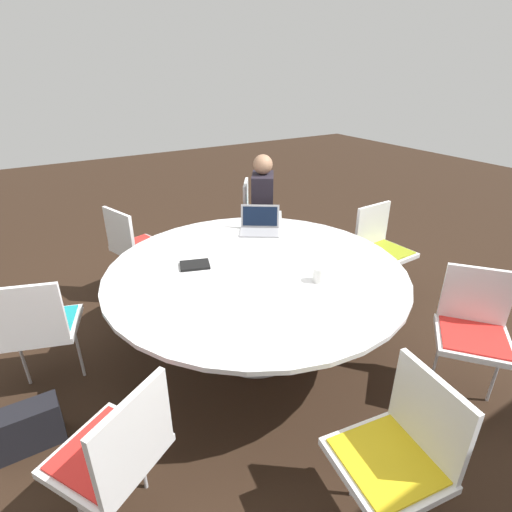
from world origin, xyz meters
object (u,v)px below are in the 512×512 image
Objects in this scene: chair_0 at (257,212)px; chair_2 at (38,324)px; chair_1 at (134,243)px; spiral_notebook at (195,265)px; chair_4 at (400,448)px; laptop at (260,225)px; handbag at (28,428)px; person_0 at (264,203)px; chair_5 at (474,325)px; chair_3 at (116,450)px; coffee_cup at (319,274)px; chair_6 at (381,244)px.

chair_0 is 2.58m from chair_2.
spiral_notebook is (-0.15, 1.11, 0.21)m from chair_1.
chair_4 reaches higher than spiral_notebook.
handbag is (1.98, 0.65, -0.64)m from laptop.
chair_2 is 2.43m from person_0.
chair_2 is at bearing 18.49° from chair_5.
chair_3 reaches higher than coffee_cup.
chair_1 and chair_4 have the same top height.
chair_1 and chair_3 have the same top height.
chair_1 reaches higher than handbag.
handbag is (0.18, 0.46, -0.39)m from chair_2.
coffee_cup is 1.98m from handbag.
chair_5 is at bearing 66.10° from chair_6.
person_0 is at bearing 19.11° from chair_0.
coffee_cup is (-0.41, -1.08, 0.25)m from chair_4.
chair_2 is 1.86m from coffee_cup.
person_0 is (-2.07, -2.07, 0.19)m from chair_3.
chair_2 is at bearing -35.38° from person_0.
handbag is at bearing 54.25° from chair_4.
chair_6 is 2.43× the size of handbag.
chair_3 is 2.21m from chair_5.
chair_4 is at bearing -62.25° from chair_3.
chair_5 is 1.00× the size of chair_6.
spiral_notebook is at bearing -122.45° from laptop.
person_0 is (0.07, 0.25, 0.19)m from chair_0.
chair_2 and chair_4 have the same top height.
chair_5 is at bearing -13.18° from chair_2.
chair_4 is 2.89m from person_0.
chair_1 is at bearing 173.49° from laptop.
chair_3 is 2.10× the size of laptop.
chair_4 is 8.76× the size of coffee_cup.
chair_4 is 0.71× the size of person_0.
chair_2 is at bearing -24.77° from coffee_cup.
spiral_notebook is at bearing -6.73° from chair_6.
handbag is at bearing 0.81° from chair_6.
chair_0 is 2.43× the size of handbag.
chair_0 is 1.00× the size of chair_4.
chair_6 is 1.27m from person_0.
chair_5 is 1.79m from laptop.
chair_0 is 1.45m from chair_6.
chair_5 is at bearing -36.55° from laptop.
spiral_notebook is at bearing -45.55° from coffee_cup.
laptop is at bearing -1.11° from person_0.
chair_2 is 0.71× the size of person_0.
chair_0 and chair_5 have the same top height.
chair_6 is (-0.53, 1.35, 0.00)m from chair_0.
chair_6 is at bearing 40.25° from chair_1.
person_0 reaches higher than chair_3.
chair_3 is 3.55× the size of spiral_notebook.
handbag is (3.04, 0.20, -0.39)m from chair_6.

